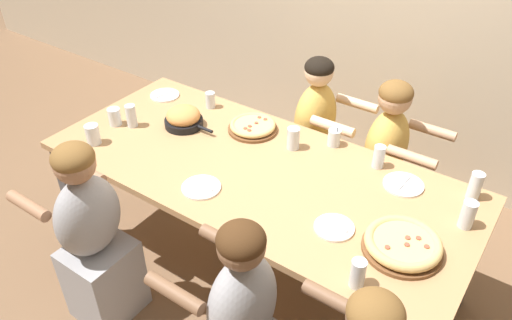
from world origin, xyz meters
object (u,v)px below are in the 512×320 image
object	(u,v)px
empty_plate_c	(334,227)
empty_plate_d	(201,187)
skillet_bowl	(184,118)
drinking_glass_a	(210,101)
drinking_glass_c	(131,117)
drinking_glass_f	(467,216)
drinking_glass_g	(293,139)
empty_plate_a	(165,95)
diner_far_center	(314,144)
pizza_board_second	(403,244)
diner_near_midleft	(94,242)
diner_far_midright	(383,169)
drinking_glass_b	(115,118)
drinking_glass_e	(357,275)
drinking_glass_d	(93,135)
drinking_glass_i	(379,157)
cocktail_glass_blue	(334,138)
drinking_glass_h	(475,186)
pizza_board_main	(253,127)
empty_plate_b	(403,185)

from	to	relation	value
empty_plate_c	empty_plate_d	size ratio (longest dim) A/B	0.93
skillet_bowl	drinking_glass_a	bearing A→B (deg)	92.35
empty_plate_d	drinking_glass_c	world-z (taller)	drinking_glass_c
drinking_glass_f	drinking_glass_g	world-z (taller)	drinking_glass_f
empty_plate_d	drinking_glass_f	bearing A→B (deg)	22.30
empty_plate_a	diner_far_center	size ratio (longest dim) A/B	0.17
drinking_glass_c	drinking_glass_g	xyz separation A→B (m)	(0.93, 0.36, -0.01)
pizza_board_second	diner_near_midleft	world-z (taller)	diner_near_midleft
drinking_glass_g	diner_far_midright	world-z (taller)	diner_far_midright
pizza_board_second	drinking_glass_a	bearing A→B (deg)	161.14
empty_plate_d	diner_near_midleft	world-z (taller)	diner_near_midleft
drinking_glass_b	drinking_glass_e	bearing A→B (deg)	-9.86
drinking_glass_a	drinking_glass_e	size ratio (longest dim) A/B	0.77
drinking_glass_f	empty_plate_d	bearing A→B (deg)	-157.70
skillet_bowl	drinking_glass_b	size ratio (longest dim) A/B	3.15
drinking_glass_d	drinking_glass_c	bearing A→B (deg)	80.92
drinking_glass_i	cocktail_glass_blue	bearing A→B (deg)	169.93
skillet_bowl	drinking_glass_a	size ratio (longest dim) A/B	3.23
pizza_board_second	cocktail_glass_blue	world-z (taller)	cocktail_glass_blue
pizza_board_second	empty_plate_d	size ratio (longest dim) A/B	1.75
pizza_board_second	drinking_glass_f	xyz separation A→B (m)	(0.18, 0.32, 0.03)
cocktail_glass_blue	drinking_glass_b	world-z (taller)	cocktail_glass_blue
drinking_glass_c	diner_far_midright	xyz separation A→B (m)	(1.32, 0.81, -0.33)
skillet_bowl	drinking_glass_h	bearing A→B (deg)	10.46
empty_plate_d	drinking_glass_d	world-z (taller)	drinking_glass_d
drinking_glass_e	cocktail_glass_blue	bearing A→B (deg)	122.72
drinking_glass_h	empty_plate_d	bearing A→B (deg)	-148.32
empty_plate_d	diner_near_midleft	size ratio (longest dim) A/B	0.18
drinking_glass_a	cocktail_glass_blue	bearing A→B (deg)	4.18
empty_plate_a	diner_far_midright	distance (m)	1.51
skillet_bowl	drinking_glass_e	xyz separation A→B (m)	(1.41, -0.53, 0.00)
drinking_glass_g	diner_far_center	bearing A→B (deg)	102.44
empty_plate_d	drinking_glass_c	xyz separation A→B (m)	(-0.74, 0.23, 0.06)
diner_far_center	diner_far_midright	bearing A→B (deg)	90.00
pizza_board_second	drinking_glass_f	bearing A→B (deg)	60.06
drinking_glass_e	drinking_glass_d	bearing A→B (deg)	176.95
diner_far_midright	drinking_glass_h	bearing A→B (deg)	60.08
pizza_board_second	drinking_glass_g	xyz separation A→B (m)	(-0.81, 0.41, 0.02)
empty_plate_d	diner_far_midright	distance (m)	1.23
drinking_glass_f	empty_plate_c	bearing A→B (deg)	-143.47
diner_far_midright	diner_near_midleft	xyz separation A→B (m)	(-0.98, -1.47, 0.01)
drinking_glass_d	drinking_glass_f	distance (m)	2.03
pizza_board_second	drinking_glass_i	distance (m)	0.63
skillet_bowl	empty_plate_a	world-z (taller)	skillet_bowl
pizza_board_main	drinking_glass_f	distance (m)	1.30
skillet_bowl	diner_far_midright	distance (m)	1.28
skillet_bowl	drinking_glass_g	distance (m)	0.69
drinking_glass_d	diner_far_midright	bearing A→B (deg)	38.21
drinking_glass_h	empty_plate_b	bearing A→B (deg)	-162.41
drinking_glass_b	drinking_glass_g	size ratio (longest dim) A/B	0.83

